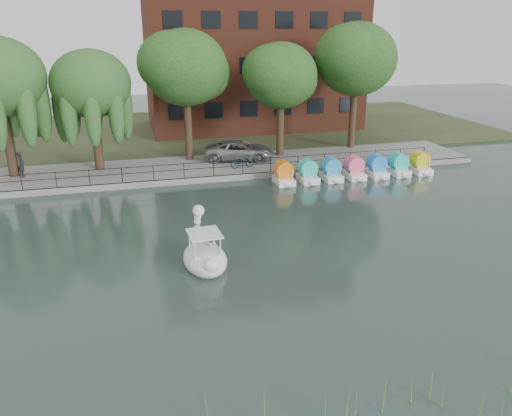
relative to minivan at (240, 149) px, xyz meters
name	(u,v)px	position (x,y,z in m)	size (l,w,h in m)	color
ground_plane	(268,267)	(-2.62, -16.83, -1.22)	(120.00, 120.00, 0.00)	#3E4F4B
promenade	(207,168)	(-2.62, -0.83, -1.02)	(40.00, 6.00, 0.40)	gray
kerb	(215,179)	(-2.62, -3.78, -1.02)	(40.00, 0.25, 0.40)	gray
land_strip	(183,131)	(-2.62, 13.17, -1.04)	(60.00, 22.00, 0.36)	#47512D
railing	(214,165)	(-2.62, -3.58, -0.08)	(32.00, 0.05, 1.00)	black
apartment_building	(252,31)	(4.38, 13.14, 8.14)	(20.00, 10.07, 18.00)	#4C1E16
willow_mid	(91,84)	(-10.12, 0.17, 5.03)	(5.32, 5.32, 8.15)	#473323
broadleaf_center	(185,68)	(-3.62, 1.17, 5.84)	(6.00, 6.00, 9.25)	#473323
broadleaf_right	(281,76)	(3.38, 0.67, 5.17)	(5.40, 5.40, 8.32)	#473323
broadleaf_far	(356,60)	(9.88, 1.67, 6.18)	(6.30, 6.30, 9.71)	#473323
minivan	(240,149)	(0.00, 0.00, 0.00)	(5.90, 2.71, 1.64)	gray
bicycle	(242,161)	(-0.32, -2.18, -0.32)	(1.72, 0.60, 1.00)	gray
pedestrian	(21,162)	(-15.03, -0.63, 0.17)	(0.71, 0.48, 1.98)	black
swan_boat	(205,254)	(-5.28, -15.93, -0.67)	(2.04, 3.13, 2.52)	white
pedal_boat_row	(354,170)	(6.87, -5.36, -0.61)	(11.35, 1.70, 1.40)	white
reed_bank	(437,394)	(-0.62, -26.33, -0.62)	(24.00, 2.40, 1.20)	#669938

